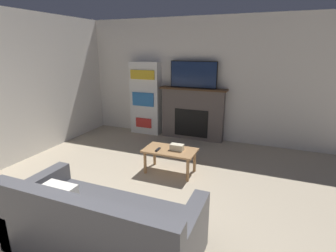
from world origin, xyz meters
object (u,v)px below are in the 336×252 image
couch (101,227)px  bookshelf (146,98)px  fireplace (193,113)px  tv (193,75)px  coffee_table (170,153)px

couch → bookshelf: bookshelf is taller
fireplace → couch: size_ratio=0.77×
fireplace → tv: tv is taller
bookshelf → coffee_table: bearing=-53.1°
coffee_table → bookshelf: 2.33m
tv → couch: size_ratio=0.54×
tv → coffee_table: size_ratio=1.22×
couch → coffee_table: 1.94m
fireplace → couch: (0.20, -3.78, -0.32)m
fireplace → bookshelf: bookshelf is taller
bookshelf → couch: bearing=-69.8°
coffee_table → fireplace: bearing=95.5°
couch → bookshelf: bearing=110.2°
tv → bookshelf: bearing=-179.9°
fireplace → coffee_table: fireplace is taller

